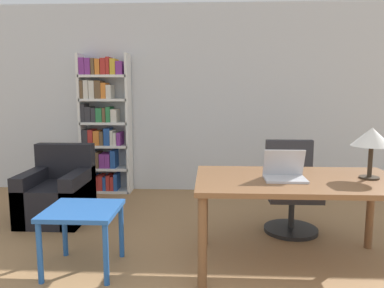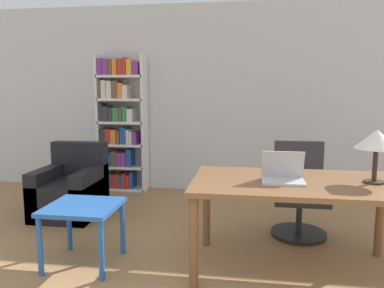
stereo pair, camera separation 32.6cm
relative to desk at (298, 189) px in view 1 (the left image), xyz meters
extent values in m
cube|color=silver|center=(-0.58, 2.45, 0.67)|extent=(8.00, 0.06, 2.70)
cube|color=brown|center=(0.00, 0.00, 0.07)|extent=(1.67, 0.96, 0.04)
cylinder|color=brown|center=(-0.78, -0.42, -0.31)|extent=(0.07, 0.07, 0.72)
cylinder|color=brown|center=(-0.78, 0.42, -0.31)|extent=(0.07, 0.07, 0.72)
cylinder|color=brown|center=(0.78, 0.42, -0.31)|extent=(0.07, 0.07, 0.72)
cube|color=#B2B2B7|center=(-0.12, -0.07, 0.10)|extent=(0.33, 0.24, 0.02)
cube|color=#B2B2B7|center=(-0.12, 0.01, 0.22)|extent=(0.33, 0.09, 0.23)
cube|color=white|center=(-0.12, 0.01, 0.22)|extent=(0.30, 0.08, 0.20)
cylinder|color=#2D2319|center=(0.58, 0.03, 0.10)|extent=(0.16, 0.16, 0.01)
cylinder|color=#2D2319|center=(0.58, 0.03, 0.23)|extent=(0.04, 0.04, 0.25)
cone|color=silver|center=(0.58, 0.03, 0.43)|extent=(0.32, 0.32, 0.15)
cylinder|color=black|center=(0.13, 0.80, -0.66)|extent=(0.56, 0.56, 0.04)
cylinder|color=#262626|center=(0.13, 0.80, -0.47)|extent=(0.06, 0.06, 0.33)
cube|color=#2D2D33|center=(0.13, 0.80, -0.25)|extent=(0.53, 0.53, 0.10)
cube|color=#2D2D33|center=(0.13, 1.02, 0.03)|extent=(0.50, 0.08, 0.47)
cube|color=#2356A3|center=(-1.77, -0.13, -0.17)|extent=(0.58, 0.57, 0.04)
cylinder|color=#2356A3|center=(-2.02, -0.38, -0.43)|extent=(0.04, 0.04, 0.49)
cylinder|color=#2356A3|center=(-1.51, -0.38, -0.43)|extent=(0.04, 0.04, 0.49)
cylinder|color=#2356A3|center=(-2.02, 0.12, -0.43)|extent=(0.04, 0.04, 0.49)
cylinder|color=#2356A3|center=(-1.51, 0.12, -0.43)|extent=(0.04, 0.04, 0.49)
cube|color=black|center=(-2.48, 1.04, -0.46)|extent=(0.69, 0.78, 0.42)
cube|color=black|center=(-2.48, 1.35, -0.04)|extent=(0.69, 0.16, 0.42)
cube|color=black|center=(-2.74, 1.04, -0.39)|extent=(0.16, 0.78, 0.57)
cube|color=black|center=(-2.22, 1.04, -0.39)|extent=(0.16, 0.78, 0.57)
cube|color=white|center=(-2.57, 2.26, 0.32)|extent=(0.04, 0.28, 1.99)
cube|color=white|center=(-1.89, 2.26, 0.32)|extent=(0.04, 0.28, 1.99)
cube|color=white|center=(-2.23, 2.26, -0.66)|extent=(0.68, 0.28, 0.04)
cube|color=gold|center=(-2.51, 2.26, -0.55)|extent=(0.08, 0.24, 0.18)
cube|color=#234C99|center=(-2.43, 2.26, -0.53)|extent=(0.06, 0.24, 0.22)
cube|color=#B72D28|center=(-2.37, 2.26, -0.54)|extent=(0.05, 0.24, 0.20)
cube|color=#B72D28|center=(-2.31, 2.26, -0.53)|extent=(0.06, 0.24, 0.21)
cube|color=#234C99|center=(-2.25, 2.26, -0.54)|extent=(0.05, 0.24, 0.20)
cube|color=#B72D28|center=(-2.20, 2.26, -0.53)|extent=(0.05, 0.24, 0.22)
cube|color=#B72D28|center=(-2.14, 2.26, -0.54)|extent=(0.05, 0.24, 0.20)
cube|color=#234C99|center=(-2.09, 2.26, -0.52)|extent=(0.05, 0.24, 0.24)
cube|color=white|center=(-2.23, 2.26, -0.33)|extent=(0.68, 0.28, 0.04)
cube|color=silver|center=(-2.51, 2.26, -0.19)|extent=(0.08, 0.24, 0.24)
cube|color=#234C99|center=(-2.42, 2.26, -0.21)|extent=(0.08, 0.24, 0.19)
cube|color=brown|center=(-2.35, 2.26, -0.20)|extent=(0.06, 0.24, 0.23)
cube|color=#7F338C|center=(-2.27, 2.26, -0.21)|extent=(0.08, 0.24, 0.20)
cube|color=#7F338C|center=(-2.20, 2.26, -0.20)|extent=(0.07, 0.24, 0.21)
cube|color=#234C99|center=(-2.12, 2.26, -0.18)|extent=(0.07, 0.24, 0.25)
cube|color=white|center=(-2.23, 2.26, 0.01)|extent=(0.68, 0.28, 0.04)
cube|color=#333338|center=(-2.51, 2.26, 0.14)|extent=(0.08, 0.24, 0.22)
cube|color=#B72D28|center=(-2.43, 2.26, 0.13)|extent=(0.07, 0.24, 0.22)
cube|color=orange|center=(-2.34, 2.26, 0.13)|extent=(0.08, 0.24, 0.21)
cube|color=brown|center=(-2.27, 2.26, 0.12)|extent=(0.05, 0.24, 0.20)
cube|color=#234C99|center=(-2.19, 2.26, 0.15)|extent=(0.09, 0.24, 0.24)
cube|color=silver|center=(-2.13, 2.26, 0.13)|extent=(0.04, 0.24, 0.21)
cube|color=silver|center=(-2.08, 2.26, 0.12)|extent=(0.04, 0.24, 0.18)
cube|color=#7F338C|center=(-2.02, 2.26, 0.12)|extent=(0.06, 0.24, 0.18)
cube|color=white|center=(-2.23, 2.26, 0.34)|extent=(0.68, 0.28, 0.04)
cube|color=#333338|center=(-2.53, 2.26, 0.48)|extent=(0.05, 0.24, 0.26)
cube|color=#333338|center=(-2.45, 2.26, 0.46)|extent=(0.08, 0.24, 0.22)
cube|color=#333338|center=(-2.38, 2.26, 0.46)|extent=(0.06, 0.24, 0.20)
cube|color=#2D7F47|center=(-2.29, 2.26, 0.45)|extent=(0.09, 0.24, 0.20)
cube|color=brown|center=(-2.22, 2.26, 0.46)|extent=(0.04, 0.24, 0.20)
cube|color=#2D7F47|center=(-2.16, 2.26, 0.46)|extent=(0.06, 0.24, 0.21)
cube|color=silver|center=(-2.09, 2.26, 0.45)|extent=(0.08, 0.24, 0.18)
cube|color=white|center=(-2.23, 2.26, 0.67)|extent=(0.68, 0.28, 0.04)
cube|color=brown|center=(-2.53, 2.26, 0.81)|extent=(0.05, 0.24, 0.25)
cube|color=silver|center=(-2.47, 2.26, 0.82)|extent=(0.07, 0.24, 0.26)
cube|color=silver|center=(-2.39, 2.26, 0.81)|extent=(0.08, 0.24, 0.25)
cube|color=brown|center=(-2.30, 2.26, 0.81)|extent=(0.09, 0.24, 0.25)
cube|color=orange|center=(-2.22, 2.26, 0.80)|extent=(0.07, 0.24, 0.22)
cube|color=silver|center=(-2.15, 2.26, 0.78)|extent=(0.07, 0.24, 0.19)
cube|color=white|center=(-2.23, 2.26, 1.00)|extent=(0.68, 0.28, 0.04)
cube|color=#7F338C|center=(-2.51, 2.26, 1.14)|extent=(0.08, 0.24, 0.23)
cube|color=#7F338C|center=(-2.43, 2.26, 1.13)|extent=(0.08, 0.24, 0.23)
cube|color=brown|center=(-2.36, 2.26, 1.13)|extent=(0.05, 0.24, 0.23)
cube|color=orange|center=(-2.29, 2.26, 1.13)|extent=(0.07, 0.24, 0.22)
cube|color=#B72D28|center=(-2.21, 2.26, 1.13)|extent=(0.07, 0.24, 0.23)
cube|color=#B72D28|center=(-2.15, 2.26, 1.14)|extent=(0.05, 0.24, 0.24)
cube|color=gold|center=(-2.08, 2.26, 1.13)|extent=(0.08, 0.24, 0.22)
cube|color=#7F338C|center=(-1.99, 2.26, 1.11)|extent=(0.09, 0.24, 0.18)
camera|label=1|loc=(-0.72, -3.03, 0.81)|focal=35.00mm
camera|label=2|loc=(-0.40, -3.00, 0.81)|focal=35.00mm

